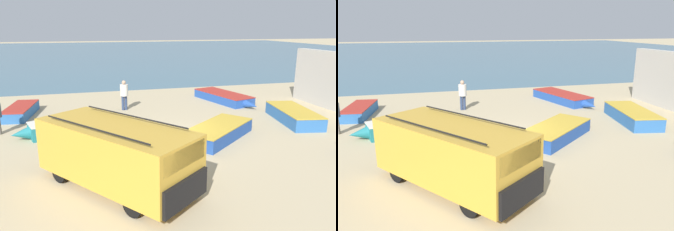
{
  "view_description": "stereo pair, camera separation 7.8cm",
  "coord_description": "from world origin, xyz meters",
  "views": [
    {
      "loc": [
        -3.59,
        -13.27,
        4.92
      ],
      "look_at": [
        0.08,
        0.51,
        1.0
      ],
      "focal_mm": 35.0,
      "sensor_mm": 36.0,
      "label": 1
    },
    {
      "loc": [
        -3.52,
        -13.29,
        4.92
      ],
      "look_at": [
        0.08,
        0.51,
        1.0
      ],
      "focal_mm": 35.0,
      "sensor_mm": 36.0,
      "label": 2
    }
  ],
  "objects": [
    {
      "name": "ground_plane",
      "position": [
        0.0,
        0.0,
        0.0
      ],
      "size": [
        200.0,
        200.0,
        0.0
      ],
      "primitive_type": "plane",
      "color": "tan"
    },
    {
      "name": "fishing_rowboat_0",
      "position": [
        -4.46,
        2.2,
        0.33
      ],
      "size": [
        4.43,
        2.26,
        0.66
      ],
      "rotation": [
        0.0,
        0.0,
        3.45
      ],
      "color": "#1E757F",
      "rests_on": "ground_plane"
    },
    {
      "name": "sea_water",
      "position": [
        0.0,
        52.0,
        0.0
      ],
      "size": [
        120.0,
        80.0,
        0.01
      ],
      "primitive_type": "cube",
      "color": "#477084",
      "rests_on": "ground_plane"
    },
    {
      "name": "fishing_rowboat_6",
      "position": [
        -7.0,
        6.22,
        0.29
      ],
      "size": [
        1.65,
        4.15,
        0.57
      ],
      "rotation": [
        0.0,
        0.0,
        1.45
      ],
      "color": "#2D66AD",
      "rests_on": "ground_plane"
    },
    {
      "name": "parked_van",
      "position": [
        -2.72,
        -3.73,
        1.12
      ],
      "size": [
        4.86,
        5.5,
        2.14
      ],
      "rotation": [
        0.0,
        0.0,
        5.36
      ],
      "color": "gold",
      "rests_on": "ground_plane"
    },
    {
      "name": "fishing_rowboat_3",
      "position": [
        2.09,
        -0.4,
        0.31
      ],
      "size": [
        4.4,
        3.87,
        0.62
      ],
      "rotation": [
        0.0,
        0.0,
        3.83
      ],
      "color": "#234CA3",
      "rests_on": "ground_plane"
    },
    {
      "name": "fishing_rowboat_4",
      "position": [
        5.59,
        6.49,
        0.28
      ],
      "size": [
        2.76,
        5.42,
        0.57
      ],
      "rotation": [
        0.0,
        0.0,
        4.98
      ],
      "color": "#234CA3",
      "rests_on": "ground_plane"
    },
    {
      "name": "fisherman_0",
      "position": [
        -1.18,
        5.95,
        1.07
      ],
      "size": [
        0.47,
        0.47,
        1.8
      ],
      "rotation": [
        0.0,
        0.0,
        1.68
      ],
      "color": "navy",
      "rests_on": "ground_plane"
    },
    {
      "name": "fishing_rowboat_1",
      "position": [
        7.18,
        1.34,
        0.34
      ],
      "size": [
        2.23,
        4.89,
        0.68
      ],
      "rotation": [
        0.0,
        0.0,
        1.39
      ],
      "color": "#2D66AD",
      "rests_on": "ground_plane"
    }
  ]
}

